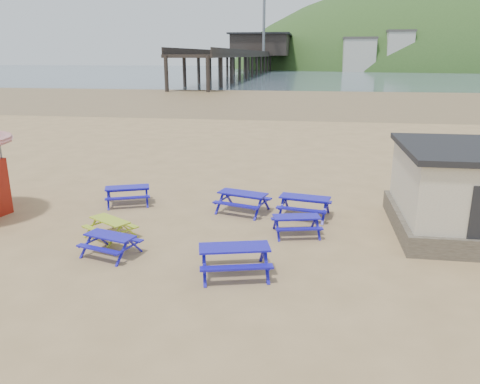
# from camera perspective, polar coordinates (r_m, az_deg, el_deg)

# --- Properties ---
(ground) EXTENTS (400.00, 400.00, 0.00)m
(ground) POSITION_cam_1_polar(r_m,az_deg,el_deg) (17.45, -3.97, -4.39)
(ground) COLOR tan
(ground) RESTS_ON ground
(wet_sand) EXTENTS (400.00, 400.00, 0.00)m
(wet_sand) POSITION_cam_1_polar(r_m,az_deg,el_deg) (71.27, 5.83, 11.30)
(wet_sand) COLOR olive
(wet_sand) RESTS_ON ground
(sea) EXTENTS (400.00, 400.00, 0.00)m
(sea) POSITION_cam_1_polar(r_m,az_deg,el_deg) (186.05, 7.80, 14.30)
(sea) COLOR #455662
(sea) RESTS_ON ground
(picnic_table_blue_a) EXTENTS (2.24, 2.04, 0.77)m
(picnic_table_blue_a) POSITION_cam_1_polar(r_m,az_deg,el_deg) (20.61, -13.52, -0.41)
(picnic_table_blue_a) COLOR #0601A8
(picnic_table_blue_a) RESTS_ON ground
(picnic_table_blue_b) EXTENTS (2.33, 2.07, 0.82)m
(picnic_table_blue_b) POSITION_cam_1_polar(r_m,az_deg,el_deg) (19.02, 0.33, -1.26)
(picnic_table_blue_b) COLOR #0601A8
(picnic_table_blue_b) RESTS_ON ground
(picnic_table_blue_c) EXTENTS (2.20, 1.90, 0.82)m
(picnic_table_blue_c) POSITION_cam_1_polar(r_m,az_deg,el_deg) (18.66, 7.87, -1.78)
(picnic_table_blue_c) COLOR #0601A8
(picnic_table_blue_c) RESTS_ON ground
(picnic_table_blue_d) EXTENTS (1.94, 1.73, 0.69)m
(picnic_table_blue_d) POSITION_cam_1_polar(r_m,az_deg,el_deg) (15.57, -15.49, -6.23)
(picnic_table_blue_d) COLOR #0601A8
(picnic_table_blue_d) RESTS_ON ground
(picnic_table_blue_e) EXTENTS (2.39, 2.10, 0.86)m
(picnic_table_blue_e) POSITION_cam_1_polar(r_m,az_deg,el_deg) (13.76, -0.68, -8.29)
(picnic_table_blue_e) COLOR #0601A8
(picnic_table_blue_e) RESTS_ON ground
(picnic_table_blue_f) EXTENTS (1.90, 1.66, 0.69)m
(picnic_table_blue_f) POSITION_cam_1_polar(r_m,az_deg,el_deg) (16.80, 6.87, -4.05)
(picnic_table_blue_f) COLOR #0601A8
(picnic_table_blue_f) RESTS_ON ground
(picnic_table_yellow) EXTENTS (2.03, 1.93, 0.67)m
(picnic_table_yellow) POSITION_cam_1_polar(r_m,az_deg,el_deg) (17.04, -15.52, -4.29)
(picnic_table_yellow) COLOR gold
(picnic_table_yellow) RESTS_ON ground
(pier) EXTENTS (24.00, 220.00, 39.29)m
(pier) POSITION_cam_1_polar(r_m,az_deg,el_deg) (195.34, 2.42, 16.12)
(pier) COLOR black
(pier) RESTS_ON ground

